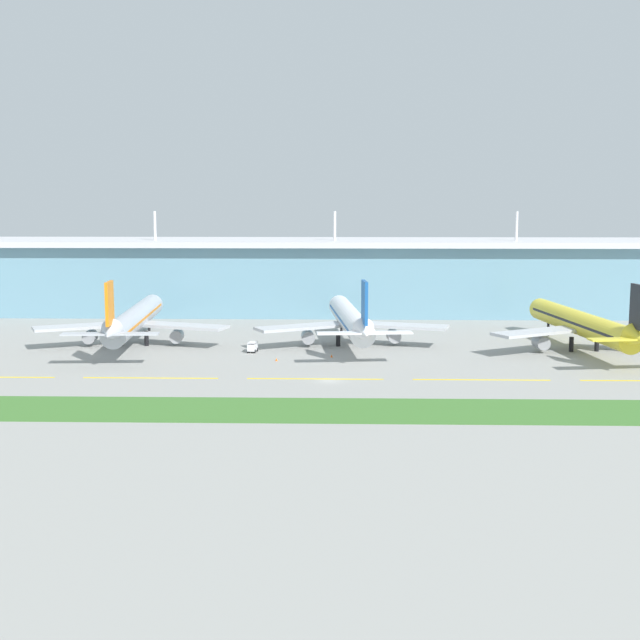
# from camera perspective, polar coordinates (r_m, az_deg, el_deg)

# --- Properties ---
(ground_plane) EXTENTS (600.00, 600.00, 0.00)m
(ground_plane) POSITION_cam_1_polar(r_m,az_deg,el_deg) (175.47, 0.64, -4.06)
(ground_plane) COLOR gray
(terminal_building) EXTENTS (288.00, 34.00, 32.61)m
(terminal_building) POSITION_cam_1_polar(r_m,az_deg,el_deg) (275.17, 0.98, 2.92)
(terminal_building) COLOR #6693A8
(terminal_building) RESTS_ON ground
(airliner_near) EXTENTS (48.70, 67.69, 18.90)m
(airliner_near) POSITION_cam_1_polar(r_m,az_deg,el_deg) (222.01, -12.17, 0.03)
(airliner_near) COLOR #ADB2BC
(airliner_near) RESTS_ON ground
(airliner_middle) EXTENTS (48.54, 64.39, 18.90)m
(airliner_middle) POSITION_cam_1_polar(r_m,az_deg,el_deg) (216.94, 2.02, 0.02)
(airliner_middle) COLOR white
(airliner_middle) RESTS_ON ground
(airliner_far) EXTENTS (48.35, 65.09, 18.90)m
(airliner_far) POSITION_cam_1_polar(r_m,az_deg,el_deg) (218.54, 16.93, -0.27)
(airliner_far) COLOR yellow
(airliner_far) RESTS_ON ground
(taxiway_stripe_mid_west) EXTENTS (28.00, 0.70, 0.04)m
(taxiway_stripe_mid_west) POSITION_cam_1_polar(r_m,az_deg,el_deg) (181.77, -11.12, -3.78)
(taxiway_stripe_mid_west) COLOR yellow
(taxiway_stripe_mid_west) RESTS_ON ground
(taxiway_stripe_centre) EXTENTS (28.00, 0.70, 0.04)m
(taxiway_stripe_centre) POSITION_cam_1_polar(r_m,az_deg,el_deg) (177.49, -0.32, -3.91)
(taxiway_stripe_centre) COLOR yellow
(taxiway_stripe_centre) RESTS_ON ground
(taxiway_stripe_mid_east) EXTENTS (28.00, 0.70, 0.04)m
(taxiway_stripe_mid_east) POSITION_cam_1_polar(r_m,az_deg,el_deg) (179.66, 10.61, -3.90)
(taxiway_stripe_mid_east) COLOR yellow
(taxiway_stripe_mid_east) RESTS_ON ground
(grass_verge) EXTENTS (300.00, 18.00, 0.10)m
(grass_verge) POSITION_cam_1_polar(r_m,az_deg,el_deg) (151.84, 0.50, -5.97)
(grass_verge) COLOR #3D702D
(grass_verge) RESTS_ON ground
(baggage_cart) EXTENTS (2.41, 3.81, 2.48)m
(baggage_cart) POSITION_cam_1_polar(r_m,az_deg,el_deg) (208.16, -4.48, -1.79)
(baggage_cart) COLOR silver
(baggage_cart) RESTS_ON ground
(safety_cone_left_wingtip) EXTENTS (0.56, 0.56, 0.70)m
(safety_cone_left_wingtip) POSITION_cam_1_polar(r_m,az_deg,el_deg) (201.03, 0.77, -2.38)
(safety_cone_left_wingtip) COLOR orange
(safety_cone_left_wingtip) RESTS_ON ground
(safety_cone_nose_front) EXTENTS (0.56, 0.56, 0.70)m
(safety_cone_nose_front) POSITION_cam_1_polar(r_m,az_deg,el_deg) (196.94, -2.89, -2.61)
(safety_cone_nose_front) COLOR orange
(safety_cone_nose_front) RESTS_ON ground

